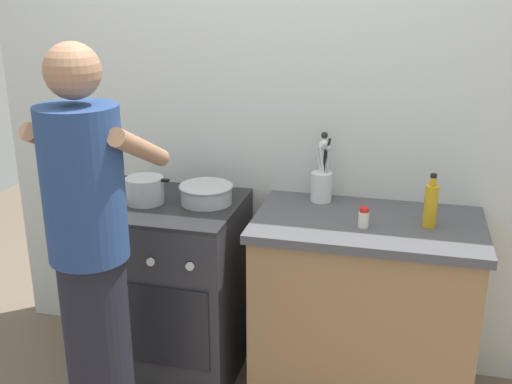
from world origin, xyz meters
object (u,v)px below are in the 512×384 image
Objects in this scene: stove_range at (179,289)px; utensil_crock at (322,180)px; pot at (145,190)px; person at (92,266)px; oil_bottle at (431,205)px; mixing_bowl at (206,193)px; spice_bottle at (364,218)px.

utensil_crock is at bearing 17.40° from stove_range.
person reaches higher than pot.
oil_bottle is 0.14× the size of person.
pot is at bearing -166.78° from mixing_bowl.
oil_bottle reaches higher than spice_bottle.
utensil_crock is 1.14m from person.
person is at bearing -132.21° from utensil_crock.
person reaches higher than oil_bottle.
stove_range is 0.76m from person.
spice_bottle is at bearing -3.37° from pot.
person is (0.04, -0.61, -0.10)m from pot.
pot reaches higher than mixing_bowl.
oil_bottle is (0.49, -0.21, -0.00)m from utensil_crock.
pot is 0.73× the size of utensil_crock.
oil_bottle is (1.15, -0.00, 0.55)m from stove_range.
stove_range is at bearing 174.79° from spice_bottle.
spice_bottle is at bearing -9.63° from mixing_bowl.
utensil_crock is 1.42× the size of oil_bottle.
pot is 0.14× the size of person.
oil_bottle is at bearing 16.08° from spice_bottle.
utensil_crock is (0.66, 0.21, 0.55)m from stove_range.
stove_range is at bearing 81.23° from person.
oil_bottle is at bearing -23.05° from utensil_crock.
person is at bearing -85.96° from pot.
stove_range is at bearing -162.60° from utensil_crock.
utensil_crock is at bearing 127.60° from spice_bottle.
mixing_bowl is at bearing 170.37° from spice_bottle.
utensil_crock is (0.52, 0.16, 0.05)m from mixing_bowl.
stove_range is 0.52m from mixing_bowl.
spice_bottle is (0.88, -0.08, 0.49)m from stove_range.
pot is 0.62m from person.
pot is (-0.14, -0.02, 0.51)m from stove_range.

